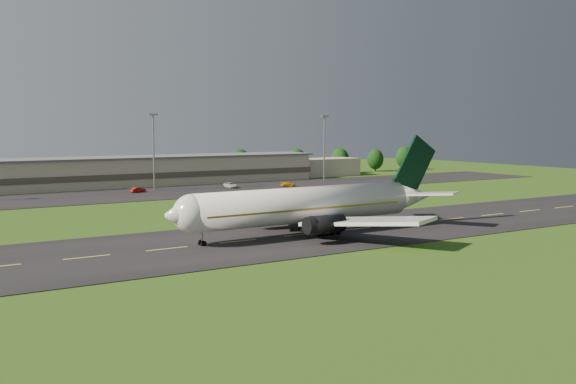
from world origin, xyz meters
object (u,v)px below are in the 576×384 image
terminal (139,172)px  airliner (308,205)px  light_mast_east (324,140)px  light_mast_centre (154,143)px  service_vehicle_c (231,185)px  service_vehicle_d (288,184)px  service_vehicle_b (138,190)px

terminal → airliner: bearing=-92.9°
light_mast_east → light_mast_centre: bearing=180.0°
service_vehicle_c → service_vehicle_d: bearing=-17.2°
light_mast_east → service_vehicle_b: (-60.77, -3.73, -11.98)m
airliner → terminal: size_ratio=0.35×
light_mast_east → service_vehicle_c: (-34.94, -5.17, -11.90)m
service_vehicle_d → service_vehicle_b: bearing=99.6°
service_vehicle_b → service_vehicle_d: bearing=-114.7°
light_mast_east → service_vehicle_c: light_mast_east is taller
service_vehicle_d → service_vehicle_c: bearing=90.3°
light_mast_east → terminal: bearing=163.2°
service_vehicle_b → service_vehicle_d: 41.83m
airliner → service_vehicle_b: (-2.27, 76.26, -3.90)m
airliner → light_mast_centre: bearing=86.4°
service_vehicle_b → light_mast_east: bearing=-102.2°
service_vehicle_b → service_vehicle_c: 25.88m
airliner → terminal: (4.91, 96.17, -0.67)m
light_mast_centre → service_vehicle_d: light_mast_centre is taller
service_vehicle_d → light_mast_east: bearing=-43.3°
light_mast_east → service_vehicle_b: bearing=-176.5°
airliner → service_vehicle_b: size_ratio=12.79×
airliner → light_mast_east: light_mast_east is taller
terminal → light_mast_east: 56.67m
service_vehicle_c → light_mast_east: bearing=9.7°
light_mast_east → service_vehicle_d: 25.10m
airliner → terminal: airliner is taller
terminal → service_vehicle_b: size_ratio=36.18×
terminal → service_vehicle_d: bearing=-37.8°
terminal → service_vehicle_c: (18.66, -21.35, -3.15)m
airliner → light_mast_east: 99.43m
service_vehicle_b → service_vehicle_d: size_ratio=0.95×
light_mast_centre → service_vehicle_d: size_ratio=4.82×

